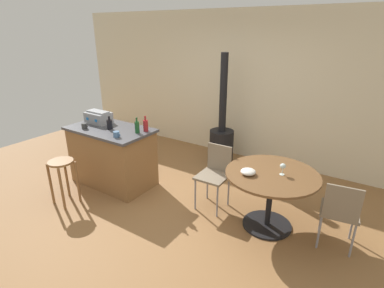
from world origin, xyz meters
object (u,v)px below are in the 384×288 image
(dining_table, at_px, (271,186))
(bottle_0, at_px, (137,127))
(folding_chair_far, at_px, (340,210))
(wood_stove, at_px, (222,138))
(bottle_1, at_px, (110,124))
(folding_chair_near, at_px, (215,172))
(kitchen_island, at_px, (113,156))
(toolbox, at_px, (98,117))
(wooden_stool, at_px, (62,172))
(bottle_2, at_px, (146,125))
(serving_bowl, at_px, (248,172))
(wine_glass, at_px, (283,166))
(cup_1, at_px, (84,126))
(cup_0, at_px, (116,134))

(dining_table, relative_size, bottle_0, 4.80)
(dining_table, height_order, folding_chair_far, folding_chair_far)
(wood_stove, distance_m, bottle_1, 2.04)
(folding_chair_near, bearing_deg, kitchen_island, -169.49)
(wood_stove, relative_size, toolbox, 5.00)
(wooden_stool, height_order, bottle_2, bottle_2)
(folding_chair_near, height_order, wood_stove, wood_stove)
(kitchen_island, relative_size, folding_chair_near, 1.52)
(serving_bowl, bearing_deg, wine_glass, 32.54)
(bottle_2, bearing_deg, kitchen_island, -160.05)
(wood_stove, bearing_deg, cup_1, -126.36)
(kitchen_island, distance_m, cup_1, 0.63)
(toolbox, bearing_deg, serving_bowl, -0.54)
(bottle_1, bearing_deg, cup_1, -150.21)
(cup_0, bearing_deg, serving_bowl, 8.85)
(dining_table, distance_m, bottle_0, 2.05)
(folding_chair_far, bearing_deg, kitchen_island, -174.83)
(wooden_stool, xyz_separation_m, bottle_0, (0.63, 0.88, 0.54))
(kitchen_island, relative_size, wooden_stool, 2.04)
(wooden_stool, bearing_deg, folding_chair_near, 31.74)
(bottle_1, bearing_deg, bottle_2, 23.90)
(wine_glass, bearing_deg, toolbox, -176.31)
(folding_chair_near, distance_m, toolbox, 2.12)
(wooden_stool, bearing_deg, toolbox, 104.19)
(toolbox, bearing_deg, bottle_2, 6.63)
(cup_0, relative_size, serving_bowl, 0.69)
(cup_0, bearing_deg, wooden_stool, -131.05)
(serving_bowl, bearing_deg, folding_chair_near, 157.28)
(kitchen_island, distance_m, wood_stove, 1.97)
(bottle_0, relative_size, wine_glass, 1.63)
(bottle_2, xyz_separation_m, serving_bowl, (1.71, -0.13, -0.24))
(dining_table, height_order, toolbox, toolbox)
(folding_chair_far, relative_size, cup_0, 6.80)
(dining_table, bearing_deg, bottle_1, -173.27)
(dining_table, xyz_separation_m, wood_stove, (-1.42, 1.39, -0.09))
(folding_chair_far, distance_m, wine_glass, 0.76)
(kitchen_island, distance_m, bottle_0, 0.76)
(folding_chair_far, xyz_separation_m, cup_0, (-2.89, -0.52, 0.48))
(wood_stove, distance_m, bottle_0, 1.76)
(bottle_1, bearing_deg, wine_glass, 6.99)
(cup_0, bearing_deg, bottle_2, 68.04)
(bottle_2, bearing_deg, folding_chair_near, 5.59)
(kitchen_island, distance_m, cup_0, 0.67)
(wood_stove, bearing_deg, wooden_stool, -116.02)
(bottle_0, bearing_deg, folding_chair_far, 4.57)
(dining_table, xyz_separation_m, wine_glass, (0.11, 0.02, 0.28))
(wooden_stool, height_order, folding_chair_near, folding_chair_near)
(dining_table, distance_m, wine_glass, 0.30)
(folding_chair_far, relative_size, serving_bowl, 4.70)
(toolbox, distance_m, wine_glass, 2.97)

